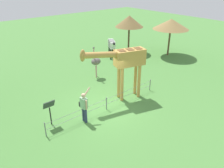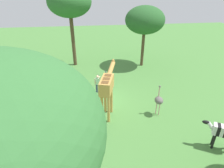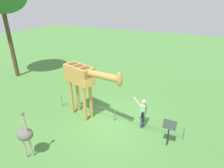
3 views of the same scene
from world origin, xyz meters
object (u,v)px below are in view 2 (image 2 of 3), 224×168
(giraffe, at_px, (107,85))
(info_sign, at_px, (106,75))
(visitor, at_px, (98,83))
(zebra, at_px, (223,132))
(ostrich, at_px, (159,100))
(tree_east, at_px, (145,20))
(tree_northeast, at_px, (69,2))

(giraffe, distance_m, info_sign, 4.72)
(visitor, xyz_separation_m, zebra, (-7.05, -6.35, 0.26))
(giraffe, xyz_separation_m, ostrich, (-0.52, -3.46, -1.13))
(giraffe, relative_size, tree_east, 0.58)
(ostrich, bearing_deg, info_sign, 31.99)
(zebra, distance_m, info_sign, 10.11)
(visitor, distance_m, ostrich, 5.37)
(giraffe, relative_size, info_sign, 2.79)
(visitor, height_order, info_sign, visitor)
(zebra, distance_m, tree_east, 13.07)
(visitor, height_order, zebra, visitor)
(giraffe, distance_m, ostrich, 3.68)
(ostrich, bearing_deg, visitor, 47.58)
(zebra, height_order, tree_northeast, tree_northeast)
(giraffe, height_order, tree_east, tree_east)
(giraffe, bearing_deg, ostrich, -98.48)
(zebra, distance_m, ostrich, 4.19)
(zebra, bearing_deg, info_sign, 33.16)
(visitor, bearing_deg, ostrich, -132.42)
(info_sign, bearing_deg, giraffe, 175.86)
(visitor, relative_size, tree_northeast, 0.21)
(tree_east, bearing_deg, visitor, 136.12)
(visitor, relative_size, tree_east, 0.27)
(ostrich, bearing_deg, giraffe, 81.52)
(visitor, bearing_deg, info_sign, -30.28)
(zebra, xyz_separation_m, info_sign, (8.46, 5.53, -0.21))
(tree_northeast, distance_m, info_sign, 8.17)
(giraffe, distance_m, zebra, 7.16)
(ostrich, height_order, info_sign, ostrich)
(visitor, bearing_deg, tree_east, -43.88)
(info_sign, bearing_deg, zebra, -146.84)
(ostrich, distance_m, tree_northeast, 13.02)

